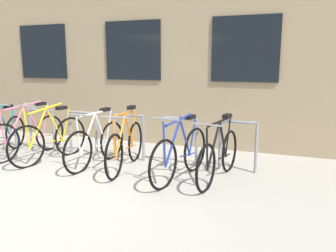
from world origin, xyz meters
The scene contains 10 objects.
ground_plane centered at (0.00, 0.00, 0.00)m, with size 42.00×42.00×0.00m, color #B2ADA0.
storefront_building centered at (0.00, 7.11, 2.87)m, with size 28.00×7.87×5.74m.
bike_rack centered at (-0.47, 1.90, 0.52)m, with size 6.64×0.05×0.85m.
bicycle_white centered at (0.16, 1.37, 0.39)m, with size 0.44×1.67×1.00m.
bicycle_orange centered at (0.74, 1.37, 0.40)m, with size 0.44×1.76×1.05m.
bicycle_yellow centered at (-0.78, 1.31, 0.40)m, with size 0.49×1.71×1.09m.
bicycle_black centered at (2.33, 1.37, 0.38)m, with size 0.44×1.73×1.00m.
bicycle_blue centered at (1.76, 1.22, 0.40)m, with size 0.49×1.70×1.03m.
bicycle_teal centered at (-1.97, 1.32, 0.38)m, with size 0.56×1.69×1.02m.
bicycle_pink centered at (-1.41, 1.44, 0.40)m, with size 0.44×1.82×1.08m.
Camera 1 is at (3.34, -3.53, 1.78)m, focal length 35.97 mm.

